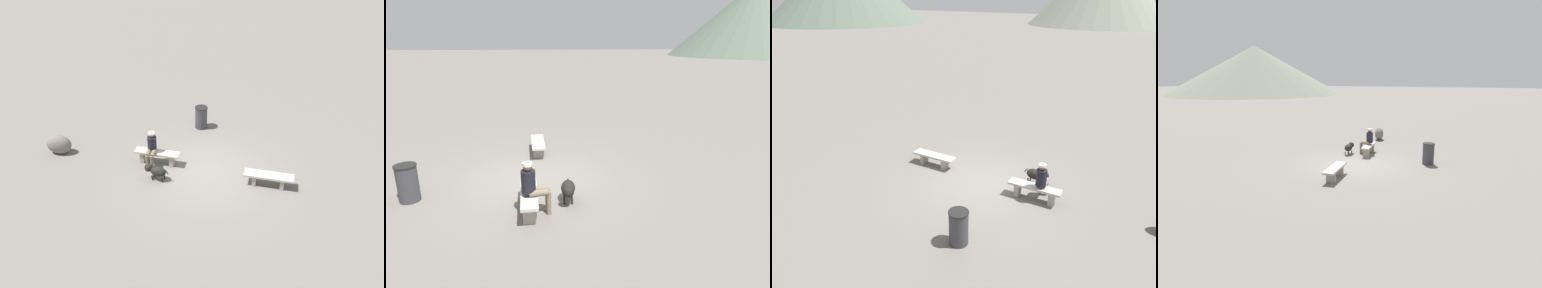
# 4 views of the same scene
# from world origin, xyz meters

# --- Properties ---
(ground) EXTENTS (210.00, 210.00, 0.06)m
(ground) POSITION_xyz_m (0.00, 0.00, -0.03)
(ground) COLOR slate
(bench_left) EXTENTS (1.63, 0.54, 0.43)m
(bench_left) POSITION_xyz_m (-2.13, 0.09, 0.31)
(bench_left) COLOR gray
(bench_left) RESTS_ON ground
(bench_right) EXTENTS (1.63, 0.49, 0.47)m
(bench_right) POSITION_xyz_m (1.80, 0.02, 0.33)
(bench_right) COLOR gray
(bench_right) RESTS_ON ground
(seated_person) EXTENTS (0.38, 0.64, 1.25)m
(seated_person) POSITION_xyz_m (1.95, 0.13, 0.72)
(seated_person) COLOR black
(seated_person) RESTS_ON ground
(dog) EXTENTS (0.86, 0.36, 0.55)m
(dog) POSITION_xyz_m (1.48, 0.92, 0.36)
(dog) COLOR black
(dog) RESTS_ON ground
(trash_bin) EXTENTS (0.52, 0.52, 0.92)m
(trash_bin) POSITION_xyz_m (1.06, -2.90, 0.46)
(trash_bin) COLOR #38383D
(trash_bin) RESTS_ON ground
(boulder) EXTENTS (1.01, 0.71, 0.74)m
(boulder) POSITION_xyz_m (5.47, 0.53, 0.37)
(boulder) COLOR #6B665B
(boulder) RESTS_ON ground
(distant_peak_2) EXTENTS (37.00, 37.00, 10.21)m
(distant_peak_2) POSITION_xyz_m (45.24, 39.55, 5.10)
(distant_peak_2) COLOR gray
(distant_peak_2) RESTS_ON ground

